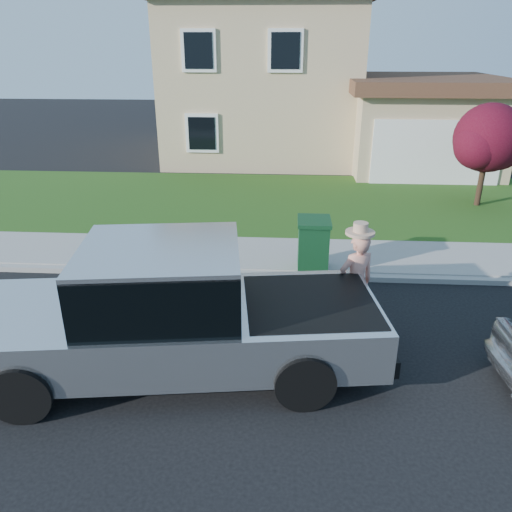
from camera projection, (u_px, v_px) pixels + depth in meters
The scene contains 9 objects.
ground at pixel (215, 348), 8.65m from camera, with size 80.00×80.00×0.00m, color black.
curb at pixel (277, 275), 11.23m from camera, with size 40.00×0.20×0.12m, color gray.
sidewalk at pixel (278, 255), 12.23m from camera, with size 40.00×2.00×0.15m, color gray.
lawn at pixel (281, 202), 16.37m from camera, with size 40.00×7.00×0.10m, color #1E4915.
house at pixel (293, 84), 22.34m from camera, with size 14.00×11.30×6.85m.
pickup_truck at pixel (173, 315), 7.73m from camera, with size 6.74×3.02×2.14m.
woman at pixel (356, 281), 8.86m from camera, with size 0.82×0.70×2.08m.
ornamental_tree at pixel (489, 141), 15.16m from camera, with size 2.30×2.07×3.15m.
trash_bin at pixel (313, 244), 11.09m from camera, with size 0.73×0.84×1.19m.
Camera 1 is at (1.19, -7.25, 4.89)m, focal length 35.00 mm.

